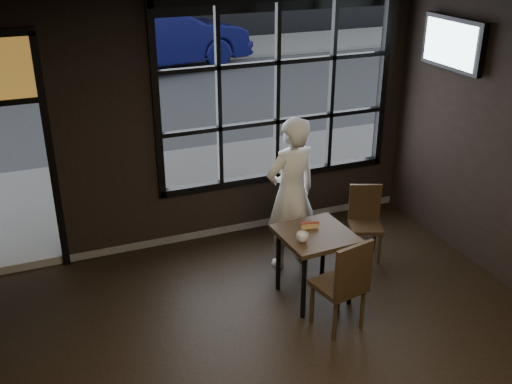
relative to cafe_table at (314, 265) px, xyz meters
name	(u,v)px	position (x,y,z in m)	size (l,w,h in m)	color
ceiling	(337,18)	(-0.90, -1.79, 2.82)	(6.00, 7.00, 0.02)	black
window_frame	(277,92)	(0.30, 1.71, 1.41)	(3.06, 0.12, 2.28)	black
street_asphalt	(52,19)	(-0.90, 22.21, -0.41)	(60.00, 41.00, 0.04)	#545456
cafe_table	(314,265)	(0.00, 0.00, 0.00)	(0.72, 0.72, 0.78)	#2F2113
chair_near	(339,282)	(-0.01, -0.54, 0.11)	(0.43, 0.43, 1.00)	#2F2113
chair_window	(366,224)	(0.95, 0.53, 0.05)	(0.38, 0.38, 0.87)	#2F2113
man	(291,194)	(0.06, 0.73, 0.51)	(0.66, 0.43, 1.80)	silver
hotdog	(309,225)	(-0.01, 0.13, 0.42)	(0.20, 0.08, 0.06)	tan
cup	(302,237)	(-0.21, -0.11, 0.43)	(0.12, 0.12, 0.10)	silver
tv	(453,43)	(2.03, 0.72, 2.05)	(0.11, 1.00, 0.58)	black
navy_car	(156,37)	(0.94, 11.04, 0.53)	(1.73, 4.97, 1.64)	#0E1152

